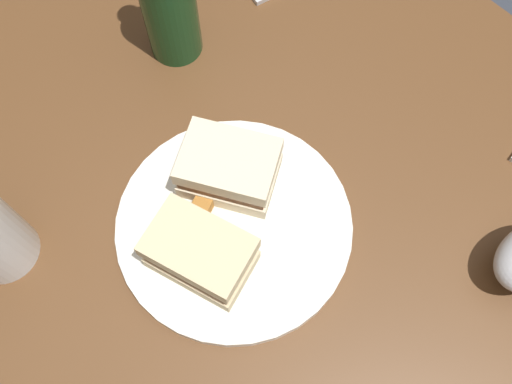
{
  "coord_description": "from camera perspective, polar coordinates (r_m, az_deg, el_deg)",
  "views": [
    {
      "loc": [
        -0.19,
        0.21,
        1.36
      ],
      "look_at": [
        -0.01,
        0.04,
        0.79
      ],
      "focal_mm": 39.07,
      "sensor_mm": 36.0,
      "label": 1
    }
  ],
  "objects": [
    {
      "name": "ground_plane",
      "position": [
        1.39,
        1.04,
        -11.83
      ],
      "size": [
        6.0,
        6.0,
        0.0
      ],
      "primitive_type": "plane",
      "color": "#333842"
    },
    {
      "name": "dining_table",
      "position": [
        1.02,
        1.4,
        -7.53
      ],
      "size": [
        1.02,
        0.81,
        0.76
      ],
      "primitive_type": "cube",
      "color": "brown",
      "rests_on": "ground"
    },
    {
      "name": "plate",
      "position": [
        0.63,
        -2.25,
        -3.46
      ],
      "size": [
        0.27,
        0.27,
        0.02
      ],
      "primitive_type": "cylinder",
      "color": "silver",
      "rests_on": "dining_table"
    },
    {
      "name": "sandwich_half_left",
      "position": [
        0.62,
        -2.77,
        2.45
      ],
      "size": [
        0.13,
        0.12,
        0.06
      ],
      "color": "beige",
      "rests_on": "plate"
    },
    {
      "name": "sandwich_half_right",
      "position": [
        0.59,
        -5.73,
        -6.24
      ],
      "size": [
        0.12,
        0.1,
        0.06
      ],
      "color": "beige",
      "rests_on": "plate"
    },
    {
      "name": "potato_wedge_front",
      "position": [
        0.62,
        -6.55,
        -3.4
      ],
      "size": [
        0.04,
        0.05,
        0.01
      ],
      "primitive_type": "cube",
      "rotation": [
        0.0,
        0.0,
        2.15
      ],
      "color": "#AD702D",
      "rests_on": "plate"
    },
    {
      "name": "potato_wedge_middle",
      "position": [
        0.63,
        -8.79,
        -2.78
      ],
      "size": [
        0.03,
        0.05,
        0.02
      ],
      "primitive_type": "cube",
      "rotation": [
        0.0,
        0.0,
        4.94
      ],
      "color": "#AD702D",
      "rests_on": "plate"
    },
    {
      "name": "potato_wedge_back",
      "position": [
        0.63,
        -5.61,
        -1.61
      ],
      "size": [
        0.04,
        0.06,
        0.02
      ],
      "primitive_type": "cube",
      "rotation": [
        0.0,
        0.0,
        5.12
      ],
      "color": "#AD702D",
      "rests_on": "plate"
    }
  ]
}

